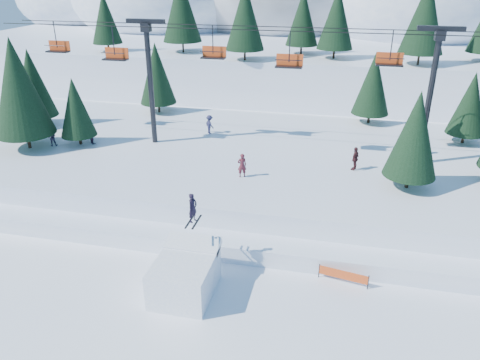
% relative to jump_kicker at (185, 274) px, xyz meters
% --- Properties ---
extents(ground, '(160.00, 160.00, 0.00)m').
position_rel_jump_kicker_xyz_m(ground, '(0.76, -1.81, -1.17)').
color(ground, white).
rests_on(ground, ground).
extents(mid_shelf, '(70.00, 22.00, 2.50)m').
position_rel_jump_kicker_xyz_m(mid_shelf, '(0.76, 16.19, 0.08)').
color(mid_shelf, white).
rests_on(mid_shelf, ground).
extents(berm, '(70.00, 6.00, 1.10)m').
position_rel_jump_kicker_xyz_m(berm, '(0.76, 6.19, -0.62)').
color(berm, white).
rests_on(berm, ground).
extents(mountain_ridge, '(119.00, 61.06, 26.46)m').
position_rel_jump_kicker_xyz_m(mountain_ridge, '(-4.33, 71.53, 8.47)').
color(mountain_ridge, white).
rests_on(mountain_ridge, ground).
extents(jump_kicker, '(3.10, 4.34, 5.37)m').
position_rel_jump_kicker_xyz_m(jump_kicker, '(0.00, 0.00, 0.00)').
color(jump_kicker, white).
rests_on(jump_kicker, ground).
extents(chairlift, '(46.00, 3.21, 10.28)m').
position_rel_jump_kicker_xyz_m(chairlift, '(2.04, 16.24, 8.15)').
color(chairlift, black).
rests_on(chairlift, mid_shelf).
extents(conifer_stand, '(63.10, 18.33, 9.17)m').
position_rel_jump_kicker_xyz_m(conifer_stand, '(1.76, 17.14, 5.85)').
color(conifer_stand, black).
rests_on(conifer_stand, mid_shelf).
extents(distant_skiers, '(31.31, 9.88, 1.82)m').
position_rel_jump_kicker_xyz_m(distant_skiers, '(-2.28, 15.56, 2.18)').
color(distant_skiers, '#2A243C').
rests_on(distant_skiers, mid_shelf).
extents(banner_near, '(2.81, 0.58, 0.90)m').
position_rel_jump_kicker_xyz_m(banner_near, '(8.49, 2.73, -0.63)').
color(banner_near, black).
rests_on(banner_near, ground).
extents(banner_far, '(2.61, 1.23, 0.90)m').
position_rel_jump_kicker_xyz_m(banner_far, '(12.64, 5.03, -0.63)').
color(banner_far, black).
rests_on(banner_far, ground).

